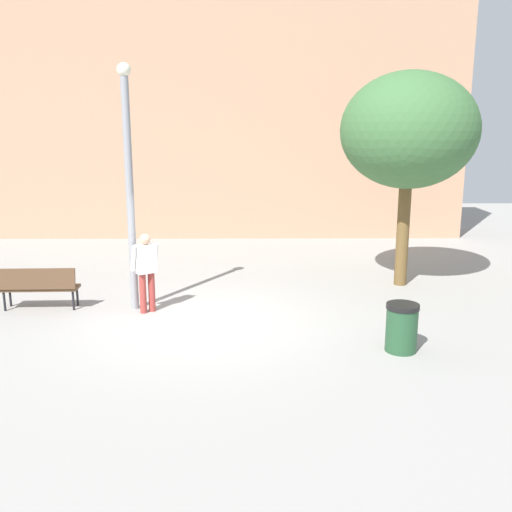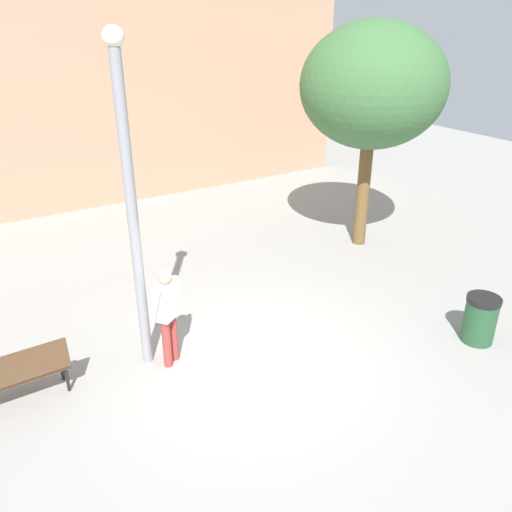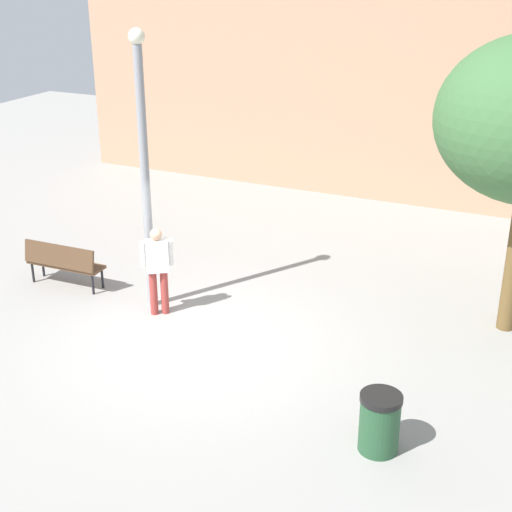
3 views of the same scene
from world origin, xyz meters
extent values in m
plane|color=gray|center=(0.00, 0.00, 0.00)|extent=(36.00, 36.00, 0.00)
cube|color=tan|center=(0.00, 9.72, 4.12)|extent=(16.64, 2.00, 8.24)
cylinder|color=gray|center=(-1.49, 0.91, 2.39)|extent=(0.16, 0.16, 4.78)
sphere|color=#F2EACC|center=(-1.49, 0.91, 4.90)|extent=(0.28, 0.28, 0.28)
cylinder|color=#9E3833|center=(-1.26, 0.61, 0.42)|extent=(0.14, 0.14, 0.85)
cylinder|color=#9E3833|center=(-1.09, 0.72, 0.42)|extent=(0.14, 0.14, 0.85)
cube|color=white|center=(-1.17, 0.66, 1.15)|extent=(0.45, 0.41, 0.60)
sphere|color=tan|center=(-1.17, 0.66, 1.56)|extent=(0.22, 0.22, 0.22)
cylinder|color=white|center=(-1.41, 0.56, 1.18)|extent=(0.21, 0.24, 0.55)
cylinder|color=white|center=(-1.00, 0.85, 1.18)|extent=(0.21, 0.24, 0.55)
cube|color=#513823|center=(-3.50, 0.95, 0.45)|extent=(1.61, 0.49, 0.06)
cube|color=#513823|center=(-3.50, 0.76, 0.70)|extent=(1.60, 0.17, 0.44)
cylinder|color=black|center=(-4.23, 1.08, 0.21)|extent=(0.05, 0.05, 0.42)
cylinder|color=black|center=(-2.79, 1.13, 0.21)|extent=(0.05, 0.05, 0.42)
cylinder|color=black|center=(-4.22, 0.76, 0.21)|extent=(0.05, 0.05, 0.42)
cylinder|color=black|center=(-2.78, 0.81, 0.21)|extent=(0.05, 0.05, 0.42)
cylinder|color=brown|center=(4.69, 2.76, 1.31)|extent=(0.30, 0.30, 2.61)
ellipsoid|color=#3C6838|center=(4.69, 2.76, 3.73)|extent=(3.19, 3.19, 2.71)
cylinder|color=#234C2D|center=(3.59, -1.51, 0.38)|extent=(0.54, 0.54, 0.77)
cylinder|color=black|center=(3.59, -1.51, 0.81)|extent=(0.57, 0.57, 0.08)
camera|label=1|loc=(1.00, -10.75, 3.80)|focal=39.84mm
camera|label=2|loc=(-3.58, -5.94, 5.16)|focal=36.26mm
camera|label=3|loc=(5.50, -9.53, 6.23)|focal=51.37mm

